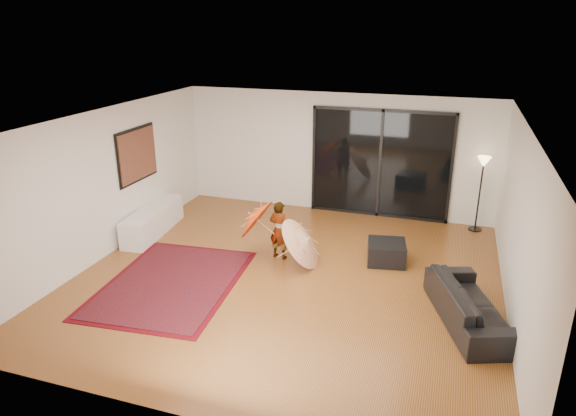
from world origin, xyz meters
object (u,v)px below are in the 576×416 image
at_px(ottoman, 386,252).
at_px(sofa, 470,304).
at_px(child, 279,230).
at_px(media_console, 153,221).

bearing_deg(ottoman, sofa, -48.74).
bearing_deg(child, sofa, 171.44).
relative_size(media_console, child, 1.78).
bearing_deg(media_console, ottoman, -4.54).
relative_size(media_console, sofa, 0.99).
xyz_separation_m(media_console, child, (2.86, -0.29, 0.28)).
height_order(media_console, child, child).
distance_m(media_console, ottoman, 4.78).
bearing_deg(child, ottoman, -156.36).
bearing_deg(child, media_console, 5.42).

